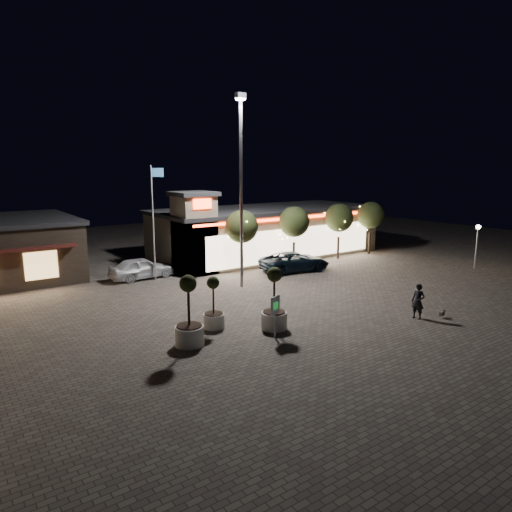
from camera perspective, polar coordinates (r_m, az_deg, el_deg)
ground at (r=23.33m, az=5.02°, el=-8.73°), size 90.00×90.00×0.00m
retail_building at (r=40.66m, az=0.96°, el=3.09°), size 20.40×8.40×6.10m
floodlight_pole at (r=29.57m, az=-1.88°, el=9.41°), size 0.60×0.40×12.38m
flagpole at (r=32.31m, az=-12.61°, el=5.26°), size 0.95×0.10×8.00m
lamp_post_east at (r=39.39m, az=25.93°, el=2.06°), size 0.36×0.36×3.48m
string_tree_a at (r=33.45m, az=-1.80°, el=3.67°), size 2.42×2.42×4.79m
string_tree_b at (r=36.41m, az=4.80°, el=4.25°), size 2.42×2.42×4.79m
string_tree_c at (r=39.79m, az=10.35°, el=4.70°), size 2.42×2.42×4.79m
string_tree_d at (r=42.72m, az=14.14°, el=4.97°), size 2.42×2.42×4.79m
pickup_truck at (r=35.01m, az=4.87°, el=-0.69°), size 5.80×3.47×1.51m
white_sedan at (r=33.59m, az=-14.11°, el=-1.46°), size 4.63×2.05×1.55m
pedestrian at (r=25.52m, az=19.60°, el=-5.37°), size 0.57×0.76×1.89m
dog at (r=26.32m, az=22.29°, el=-6.57°), size 0.53×0.25×0.28m
planter_left at (r=22.88m, az=-5.32°, el=-6.99°), size 1.07×1.07×2.63m
planter_mid at (r=20.82m, az=-8.35°, el=-8.37°), size 1.32×1.32×3.24m
planter_right at (r=22.61m, az=2.28°, el=-6.76°), size 1.28×1.28×3.13m
valet_sign at (r=21.33m, az=2.42°, el=-6.63°), size 0.65×0.26×2.01m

